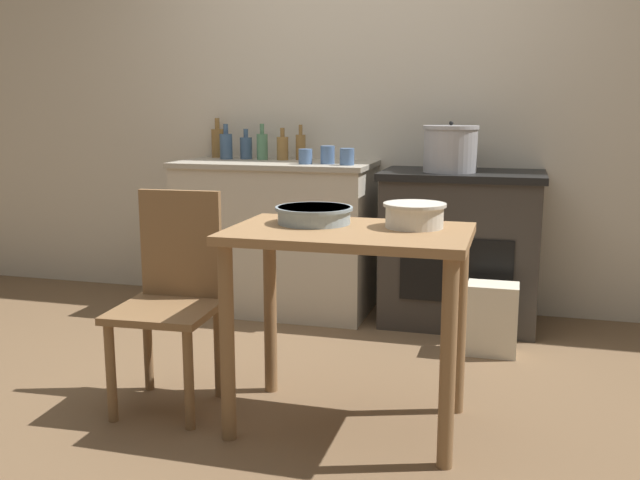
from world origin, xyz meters
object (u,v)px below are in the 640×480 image
Objects in this scene: work_table at (349,268)px; stock_pot at (450,149)px; flour_sack at (492,319)px; cup_far_right at (328,155)px; bottle_mid_left at (301,146)px; bottle_center_right at (226,146)px; chair at (172,294)px; bottle_far_left at (246,147)px; mixing_bowl_large at (314,214)px; bottle_left at (283,148)px; bottle_center_left at (262,146)px; bottle_center at (218,142)px; cup_mid_right at (347,157)px; cup_right at (305,156)px; mixing_bowl_small at (415,214)px; stove at (460,248)px.

stock_pot reaches higher than work_table.
flour_sack is 1.30m from cup_far_right.
bottle_center_right is (-0.46, -0.07, 0.00)m from bottle_mid_left.
chair is 1.69m from bottle_far_left.
chair is 0.70m from mixing_bowl_large.
cup_far_right is (-0.69, -0.05, -0.04)m from stock_pot.
bottle_center_right reaches higher than chair.
bottle_left is at bearing 88.02° from chair.
stock_pot is at bearing -5.62° from bottle_center_right.
flour_sack is 1.68× the size of bottle_center_right.
bottle_center is (-0.35, 0.11, 0.01)m from bottle_center_left.
bottle_left is at bearing -157.10° from bottle_mid_left.
bottle_center_left reaches higher than flour_sack.
bottle_mid_left is at bearing 140.47° from cup_mid_right.
mixing_bowl_large is 1.56× the size of bottle_left.
work_table is 4.63× the size of bottle_left.
cup_right is (0.70, -0.36, -0.05)m from bottle_center.
bottle_far_left is at bearing 149.60° from cup_right.
bottle_center reaches higher than chair.
bottle_center_right is (-1.39, 0.14, -0.01)m from stock_pot.
chair is at bearing -84.10° from bottle_center_left.
bottle_left reaches higher than cup_far_right.
bottle_center_right is (0.11, -0.13, -0.01)m from bottle_center.
stock_pot is at bearing 80.59° from work_table.
bottle_left is 0.34m from cup_right.
bottle_center_right reaches higher than bottle_far_left.
bottle_center is at bearing 160.56° from bottle_far_left.
cup_far_right is (0.82, -0.32, -0.05)m from bottle_center.
cup_right is (0.12, -0.30, -0.04)m from bottle_mid_left.
mixing_bowl_small is 1.10× the size of bottle_center_left.
flour_sack is at bearing -22.14° from bottle_center_left.
cup_right is (-0.80, 1.24, 0.12)m from mixing_bowl_small.
bottle_mid_left is at bearing 167.48° from stock_pot.
stock_pot is (1.00, 1.40, 0.54)m from chair.
bottle_center_right is (-0.99, 1.47, 0.17)m from mixing_bowl_large.
bottle_left is 1.90× the size of cup_far_right.
stock_pot is 1.40m from bottle_center_right.
stove is 0.59m from flour_sack.
bottle_far_left reaches higher than mixing_bowl_large.
work_table is 0.27m from mixing_bowl_large.
bottle_center_left is 1.01× the size of bottle_center_right.
mixing_bowl_small is 1.29× the size of bottle_far_left.
mixing_bowl_large is 1.68m from bottle_center_left.
bottle_far_left reaches higher than cup_mid_right.
bottle_center_left is (-1.16, 1.48, 0.16)m from mixing_bowl_small.
mixing_bowl_large is at bearing -108.64° from stove.
work_table is 4.13× the size of bottle_center_left.
cup_right reaches higher than stove.
bottle_center_left is at bearing 175.61° from stove.
cup_right is (0.58, -0.23, -0.04)m from bottle_center_right.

